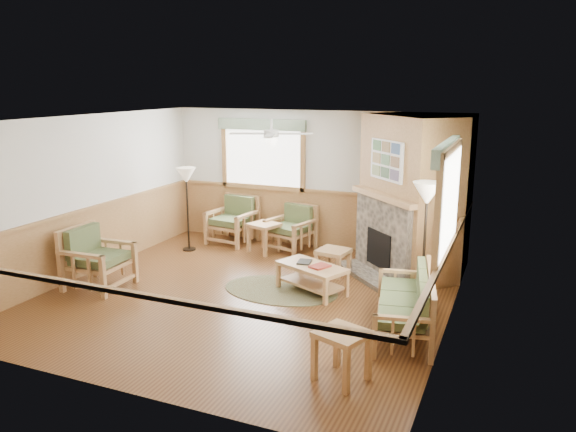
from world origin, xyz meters
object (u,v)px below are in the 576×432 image
at_px(end_table_chairs, 264,238).
at_px(coffee_table, 312,279).
at_px(armchair_back_left, 232,220).
at_px(floor_lamp_right, 424,244).
at_px(sofa, 404,302).
at_px(floor_lamp_left, 188,209).
at_px(end_table_sofa, 342,356).
at_px(armchair_left, 98,258).
at_px(armchair_back_right, 291,228).
at_px(footstool, 333,262).

bearing_deg(end_table_chairs, coffee_table, -46.03).
relative_size(armchair_back_left, end_table_chairs, 1.64).
xyz_separation_m(armchair_back_left, floor_lamp_right, (4.16, -1.85, 0.45)).
xyz_separation_m(sofa, floor_lamp_left, (-4.63, 2.09, 0.42)).
bearing_deg(sofa, end_table_sofa, -25.19).
bearing_deg(armchair_back_left, end_table_chairs, -15.26).
distance_m(armchair_back_left, end_table_sofa, 5.77).
distance_m(armchair_left, end_table_chairs, 3.21).
relative_size(armchair_back_left, floor_lamp_left, 0.57).
bearing_deg(armchair_left, sofa, -89.23).
bearing_deg(floor_lamp_right, coffee_table, -174.40).
height_order(armchair_back_left, end_table_sofa, armchair_back_left).
bearing_deg(armchair_left, end_table_chairs, -32.59).
relative_size(armchair_back_left, armchair_back_right, 1.08).
xyz_separation_m(sofa, armchair_back_left, (-4.10, 2.90, 0.07)).
height_order(coffee_table, floor_lamp_left, floor_lamp_left).
height_order(footstool, floor_lamp_left, floor_lamp_left).
bearing_deg(footstool, armchair_back_right, 139.23).
xyz_separation_m(sofa, armchair_left, (-4.84, -0.22, 0.09)).
xyz_separation_m(footstool, floor_lamp_left, (-3.06, 0.25, 0.61)).
bearing_deg(sofa, footstool, -150.74).
xyz_separation_m(sofa, footstool, (-1.57, 1.84, -0.19)).
bearing_deg(armchair_back_left, armchair_left, -96.26).
distance_m(armchair_left, footstool, 3.87).
height_order(armchair_left, coffee_table, armchair_left).
relative_size(sofa, floor_lamp_left, 1.07).
height_order(armchair_back_left, armchair_left, armchair_left).
xyz_separation_m(armchair_left, footstool, (3.26, 2.07, -0.27)).
relative_size(armchair_left, footstool, 1.96).
bearing_deg(floor_lamp_left, sofa, -24.29).
bearing_deg(floor_lamp_right, floor_lamp_left, 167.46).
bearing_deg(sofa, armchair_back_right, -147.25).
relative_size(armchair_back_left, floor_lamp_right, 0.51).
height_order(armchair_left, floor_lamp_right, floor_lamp_right).
distance_m(sofa, end_table_sofa, 1.56).
bearing_deg(armchair_back_right, coffee_table, -44.31).
distance_m(armchair_back_left, end_table_chairs, 0.98).
relative_size(armchair_left, floor_lamp_left, 0.60).
bearing_deg(floor_lamp_right, end_table_chairs, 155.57).
xyz_separation_m(sofa, end_table_chairs, (-3.20, 2.53, -0.12)).
bearing_deg(footstool, sofa, -49.48).
bearing_deg(coffee_table, armchair_back_left, 164.66).
distance_m(end_table_sofa, footstool, 3.56).
xyz_separation_m(end_table_chairs, floor_lamp_left, (-1.43, -0.44, 0.53)).
distance_m(sofa, end_table_chairs, 4.08).
bearing_deg(armchair_left, armchair_back_right, -35.02).
bearing_deg(armchair_back_right, armchair_left, -107.97).
xyz_separation_m(armchair_left, floor_lamp_right, (4.91, 1.27, 0.44)).
bearing_deg(end_table_sofa, armchair_back_left, 130.18).
height_order(armchair_back_left, coffee_table, armchair_back_left).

